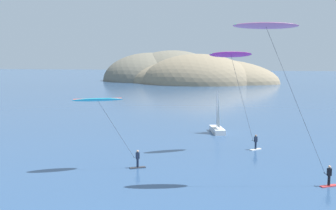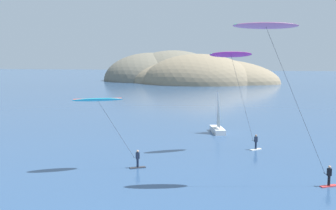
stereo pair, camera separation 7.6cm
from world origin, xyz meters
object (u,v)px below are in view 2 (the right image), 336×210
kitesurfer_pink (272,40)px  kitesurfer_cyan (102,106)px  sailboat_near (217,128)px  kitesurfer_magenta (233,62)px

kitesurfer_pink → kitesurfer_cyan: bearing=172.4°
sailboat_near → kitesurfer_cyan: (-8.28, -21.85, 5.29)m
kitesurfer_pink → kitesurfer_cyan: 15.84m
sailboat_near → kitesurfer_magenta: bearing=-76.7°
kitesurfer_magenta → kitesurfer_pink: kitesurfer_pink is taller
kitesurfer_magenta → kitesurfer_cyan: (-11.02, -10.23, -3.82)m
sailboat_near → kitesurfer_magenta: kitesurfer_magenta is taller
kitesurfer_magenta → sailboat_near: bearing=103.3°
kitesurfer_magenta → kitesurfer_pink: 12.86m
sailboat_near → kitesurfer_pink: kitesurfer_pink is taller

